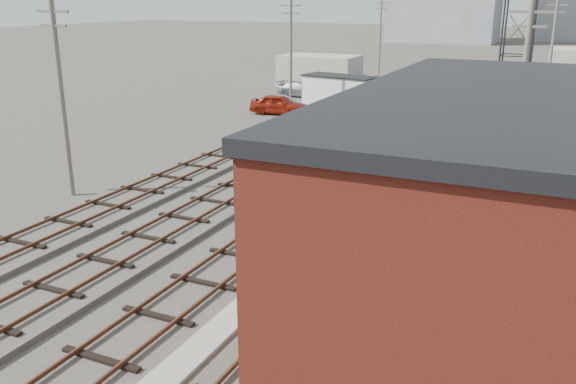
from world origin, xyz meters
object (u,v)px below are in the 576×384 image
Objects in this scene: car_red at (279,104)px; switch_stand at (358,156)px; car_grey at (302,89)px; car_silver at (283,105)px; site_trailer at (340,91)px.

switch_stand is at bearing -147.97° from car_red.
car_grey is at bearing 3.49° from car_red.
switch_stand is 0.35× the size of car_silver.
site_trailer is 6.35m from car_grey.
site_trailer is 6.36m from car_red.
site_trailer is 1.45× the size of car_red.
site_trailer is at bearing -119.62° from car_grey.
switch_stand is 0.30× the size of car_red.
car_silver is 8.69m from car_grey.
car_grey is (-12.98, 22.03, 0.05)m from switch_stand.
car_silver is at bearing 132.89° from switch_stand.
car_red reaches higher than car_silver.
switch_stand is 16.94m from car_red.
car_red reaches higher than switch_stand.
car_grey is (-1.96, 9.16, -0.09)m from car_red.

